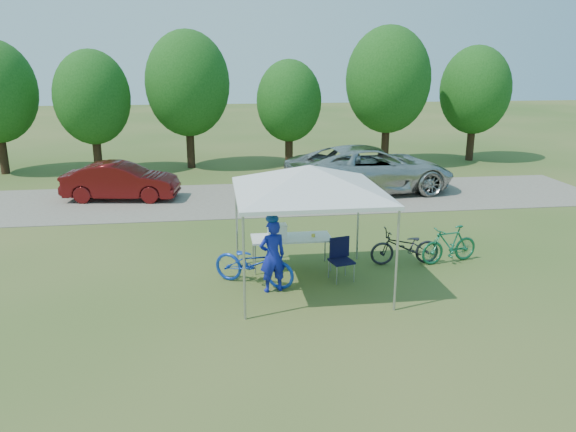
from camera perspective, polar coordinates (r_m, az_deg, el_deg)
The scene contains 14 objects.
ground at distance 12.66m, azimuth 2.06°, elevation -7.03°, with size 100.00×100.00×0.00m, color #2D5119.
gravel_strip at distance 20.19m, azimuth -1.77°, elevation 1.81°, with size 24.00×5.00×0.02m, color gray.
canopy at distance 11.88m, azimuth 2.18°, elevation 4.83°, with size 4.53×4.53×3.00m.
treeline at distance 25.62m, azimuth -3.96°, elevation 12.77°, with size 24.89×4.28×6.30m.
folding_table at distance 13.40m, azimuth 0.34°, elevation -2.33°, with size 1.90×0.79×0.78m.
folding_chair at distance 12.89m, azimuth 5.35°, elevation -3.96°, with size 0.58×0.61×0.95m.
cooler at distance 13.30m, azimuth -1.11°, elevation -1.53°, with size 0.45×0.31×0.33m.
ice_cream_cup at distance 13.41m, azimuth 2.58°, elevation -1.98°, with size 0.09×0.09×0.07m, color yellow.
cyclist at distance 12.07m, azimuth -1.59°, elevation -4.10°, with size 0.59×0.39×1.61m, color #131EA2.
bike_blue at distance 12.54m, azimuth -3.48°, elevation -4.79°, with size 0.67×1.93×1.01m, color #1338AB.
bike_green at distance 14.39m, azimuth 16.08°, elevation -2.80°, with size 0.44×1.55×0.93m, color #15613E.
bike_dark at distance 14.02m, azimuth 11.80°, elevation -3.07°, with size 0.60×1.71×0.90m, color black.
minivan at distance 21.18m, azimuth 8.35°, elevation 4.75°, with size 2.88×6.24×1.73m, color #B3B3AE.
sedan at distance 20.73m, azimuth -16.59°, elevation 3.41°, with size 1.39×3.98×1.31m, color #560E0E.
Camera 1 is at (-2.01, -11.48, 4.94)m, focal length 35.00 mm.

